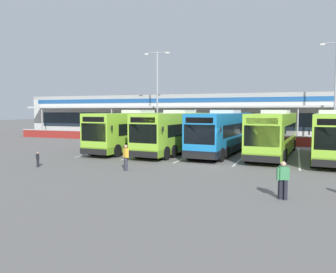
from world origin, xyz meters
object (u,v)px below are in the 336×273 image
(pedestrian_near_bin, at_px, (126,157))
(coach_bus_rightmost, at_px, (333,136))
(pedestrian_child, at_px, (38,159))
(coach_bus_centre, at_px, (223,133))
(lamp_post_west, at_px, (157,90))
(coach_bus_left_centre, at_px, (176,132))
(lamp_post_centre, at_px, (336,86))
(coach_bus_right_centre, at_px, (274,134))
(pedestrian_in_dark_coat, at_px, (283,179))
(coach_bus_leftmost, at_px, (133,131))

(pedestrian_near_bin, bearing_deg, coach_bus_rightmost, 37.79)
(coach_bus_rightmost, height_order, pedestrian_child, coach_bus_rightmost)
(coach_bus_centre, xyz_separation_m, lamp_post_west, (-10.35, 10.23, 4.50))
(coach_bus_centre, height_order, lamp_post_west, lamp_post_west)
(pedestrian_child, height_order, lamp_post_west, lamp_post_west)
(coach_bus_left_centre, bearing_deg, lamp_post_west, 120.03)
(coach_bus_centre, bearing_deg, lamp_post_centre, 48.89)
(coach_bus_centre, height_order, coach_bus_rightmost, same)
(coach_bus_left_centre, bearing_deg, coach_bus_rightmost, 0.12)
(coach_bus_right_centre, bearing_deg, lamp_post_west, 145.02)
(lamp_post_west, bearing_deg, lamp_post_centre, 2.73)
(coach_bus_right_centre, xyz_separation_m, pedestrian_in_dark_coat, (1.20, -14.09, -0.91))
(coach_bus_right_centre, height_order, lamp_post_west, lamp_post_west)
(coach_bus_centre, distance_m, pedestrian_near_bin, 11.10)
(coach_bus_left_centre, bearing_deg, pedestrian_in_dark_coat, -54.68)
(coach_bus_leftmost, height_order, pedestrian_in_dark_coat, coach_bus_leftmost)
(coach_bus_left_centre, height_order, pedestrian_near_bin, coach_bus_left_centre)
(coach_bus_leftmost, bearing_deg, lamp_post_west, 100.75)
(pedestrian_child, bearing_deg, pedestrian_in_dark_coat, -10.44)
(lamp_post_centre, bearing_deg, coach_bus_leftmost, -146.97)
(coach_bus_left_centre, height_order, lamp_post_west, lamp_post_west)
(pedestrian_child, bearing_deg, coach_bus_centre, 48.19)
(lamp_post_centre, bearing_deg, pedestrian_child, -131.46)
(pedestrian_near_bin, bearing_deg, coach_bus_leftmost, 114.02)
(pedestrian_in_dark_coat, xyz_separation_m, pedestrian_child, (-15.49, 2.85, -0.33))
(lamp_post_west, relative_size, lamp_post_centre, 1.00)
(coach_bus_centre, distance_m, pedestrian_child, 15.12)
(coach_bus_leftmost, height_order, pedestrian_near_bin, coach_bus_leftmost)
(pedestrian_near_bin, bearing_deg, coach_bus_centre, 69.05)
(pedestrian_near_bin, xyz_separation_m, lamp_post_west, (-6.40, 20.55, 5.42))
(coach_bus_rightmost, distance_m, pedestrian_child, 21.44)
(coach_bus_right_centre, xyz_separation_m, lamp_post_west, (-14.60, 10.22, 4.50))
(coach_bus_centre, bearing_deg, pedestrian_child, -131.81)
(coach_bus_centre, height_order, coach_bus_right_centre, same)
(coach_bus_left_centre, height_order, coach_bus_right_centre, same)
(coach_bus_leftmost, distance_m, coach_bus_rightmost, 16.86)
(pedestrian_in_dark_coat, distance_m, pedestrian_near_bin, 10.13)
(coach_bus_right_centre, relative_size, pedestrian_child, 12.25)
(coach_bus_leftmost, distance_m, coach_bus_left_centre, 4.24)
(coach_bus_centre, xyz_separation_m, lamp_post_centre, (9.76, 11.19, 4.50))
(pedestrian_in_dark_coat, bearing_deg, coach_bus_rightmost, 77.01)
(coach_bus_leftmost, xyz_separation_m, lamp_post_centre, (18.07, 11.75, 4.50))
(coach_bus_right_centre, distance_m, coach_bus_rightmost, 4.35)
(pedestrian_in_dark_coat, distance_m, lamp_post_centre, 26.20)
(pedestrian_in_dark_coat, bearing_deg, coach_bus_left_centre, 125.32)
(coach_bus_rightmost, xyz_separation_m, pedestrian_child, (-18.60, -10.60, -1.24))
(lamp_post_west, bearing_deg, coach_bus_rightmost, -29.85)
(coach_bus_leftmost, height_order, coach_bus_left_centre, same)
(pedestrian_in_dark_coat, xyz_separation_m, lamp_post_centre, (4.31, 25.27, 5.42))
(coach_bus_leftmost, relative_size, coach_bus_rightmost, 1.00)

